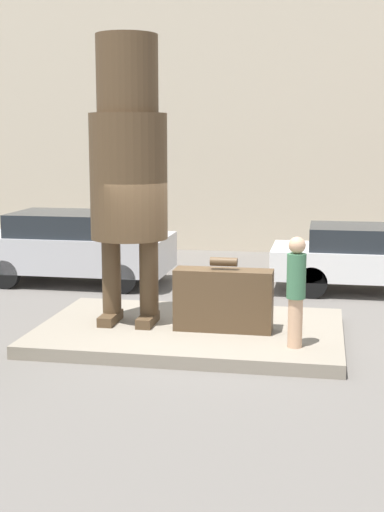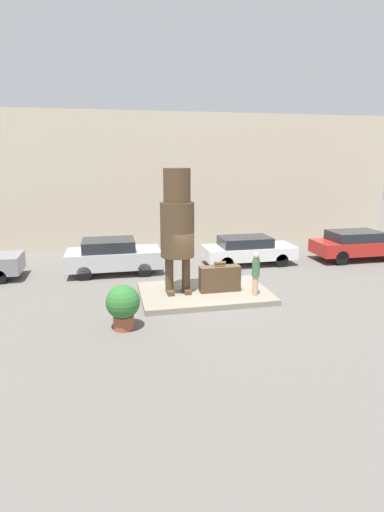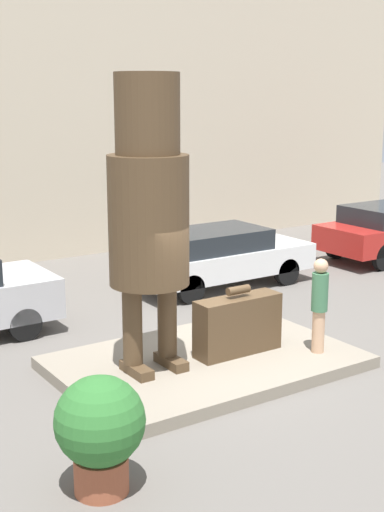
% 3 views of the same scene
% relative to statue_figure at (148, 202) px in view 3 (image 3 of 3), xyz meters
% --- Properties ---
extents(ground_plane, '(60.00, 60.00, 0.00)m').
position_rel_statue_figure_xyz_m(ground_plane, '(1.02, -0.07, -2.88)').
color(ground_plane, '#605B56').
extents(pedestal, '(4.84, 3.23, 0.20)m').
position_rel_statue_figure_xyz_m(pedestal, '(1.02, -0.07, -2.78)').
color(pedestal, gray).
rests_on(pedestal, ground_plane).
extents(building_backdrop, '(28.00, 0.60, 7.61)m').
position_rel_statue_figure_xyz_m(building_backdrop, '(1.02, 9.03, 0.93)').
color(building_backdrop, beige).
rests_on(building_backdrop, ground_plane).
extents(statue_figure, '(1.24, 1.24, 4.58)m').
position_rel_statue_figure_xyz_m(statue_figure, '(0.00, 0.00, 0.00)').
color(statue_figure, '#4C3823').
rests_on(statue_figure, pedestal).
extents(giant_suitcase, '(1.54, 0.46, 1.16)m').
position_rel_statue_figure_xyz_m(giant_suitcase, '(1.57, -0.21, -2.18)').
color(giant_suitcase, '#4C3823').
rests_on(giant_suitcase, pedestal).
extents(tourist, '(0.28, 0.28, 1.62)m').
position_rel_statue_figure_xyz_m(tourist, '(2.72, -0.94, -1.79)').
color(tourist, tan).
rests_on(tourist, pedestal).
extents(parked_car_white, '(4.43, 1.75, 1.39)m').
position_rel_statue_figure_xyz_m(parked_car_white, '(4.19, 3.96, -2.12)').
color(parked_car_white, silver).
rests_on(parked_car_white, ground_plane).
extents(planter_pot, '(1.04, 1.04, 1.40)m').
position_rel_statue_figure_xyz_m(planter_pot, '(-2.13, -2.50, -2.08)').
color(planter_pot, brown).
rests_on(planter_pot, ground_plane).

